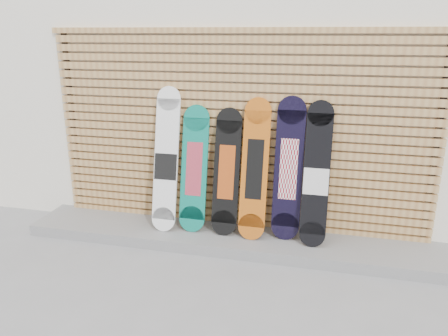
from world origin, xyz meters
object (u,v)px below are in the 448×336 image
Objects in this scene: snowboard_0 at (166,161)px; snowboard_4 at (289,169)px; snowboard_3 at (255,169)px; snowboard_1 at (194,169)px; snowboard_5 at (316,175)px; snowboard_2 at (227,172)px.

snowboard_0 reaches higher than snowboard_4.
snowboard_3 is 0.35m from snowboard_4.
snowboard_3 is at bearing -172.94° from snowboard_4.
snowboard_1 is at bearing -178.60° from snowboard_4.
snowboard_5 is (0.64, -0.01, -0.01)m from snowboard_3.
snowboard_5 is at bearing -10.29° from snowboard_4.
snowboard_3 is (0.31, -0.02, 0.06)m from snowboard_2.
snowboard_1 is 0.37m from snowboard_2.
snowboard_1 is 1.01× the size of snowboard_2.
snowboard_0 is 1.34m from snowboard_4.
snowboard_2 is 0.67m from snowboard_4.
snowboard_2 is at bearing -0.45° from snowboard_1.
snowboard_3 is at bearing 0.78° from snowboard_0.
snowboard_5 reaches higher than snowboard_2.
snowboard_4 is at bearing 169.71° from snowboard_5.
snowboard_1 reaches higher than snowboard_2.
snowboard_2 is 0.92× the size of snowboard_5.
snowboard_4 is at bearing 7.06° from snowboard_3.
snowboard_1 is 1.03m from snowboard_4.
snowboard_5 is (0.29, -0.05, -0.03)m from snowboard_4.
snowboard_0 reaches higher than snowboard_1.
snowboard_1 is (0.31, 0.03, -0.08)m from snowboard_0.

